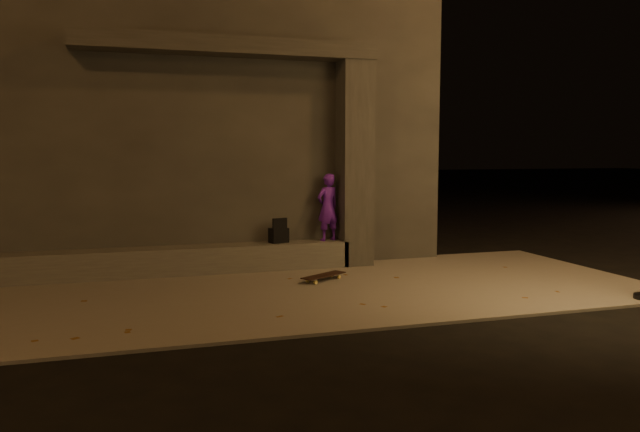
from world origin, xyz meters
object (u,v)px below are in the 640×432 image
object	(u,v)px
skateboarder	(328,207)
skateboard	(324,276)
column	(354,164)
backpack	(279,234)

from	to	relation	value
skateboarder	skateboard	xyz separation A→B (m)	(-0.47, -1.24, -0.97)
column	backpack	xyz separation A→B (m)	(-1.39, -0.00, -1.20)
backpack	column	bearing A→B (deg)	-16.48
column	skateboard	xyz separation A→B (m)	(-0.97, -1.24, -1.72)
backpack	skateboard	bearing A→B (deg)	-87.76
column	skateboard	distance (m)	2.34
column	backpack	size ratio (longest dim) A/B	8.23
skateboard	skateboarder	bearing A→B (deg)	37.53
skateboard	column	bearing A→B (deg)	20.30
skateboarder	backpack	xyz separation A→B (m)	(-0.89, -0.00, -0.44)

